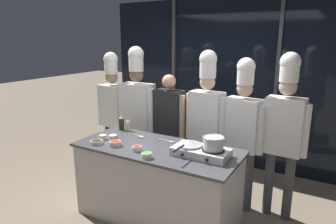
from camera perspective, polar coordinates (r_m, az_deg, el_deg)
name	(u,v)px	position (r m, az deg, el deg)	size (l,w,h in m)	color
ground_plane	(157,218)	(3.77, -2.02, -19.49)	(24.00, 24.00, 0.00)	#7F705B
window_wall_back	(221,83)	(5.01, 10.13, 5.39)	(4.09, 0.09, 2.70)	black
demo_counter	(157,183)	(3.54, -2.08, -13.44)	(1.86, 0.82, 0.89)	beige
portable_stove	(201,152)	(3.12, 6.28, -7.53)	(0.58, 0.32, 0.10)	silver
frying_pan	(189,143)	(3.14, 4.05, -5.87)	(0.27, 0.47, 0.05)	#ADAFB5
stock_pot	(213,143)	(3.03, 8.66, -5.82)	(0.23, 0.21, 0.13)	#B7BABF
squeeze_bottle_soy	(121,123)	(4.00, -8.87, -2.05)	(0.07, 0.07, 0.20)	#332319
squeeze_bottle_oil	(128,125)	(3.94, -7.60, -2.51)	(0.05, 0.05, 0.16)	beige
prep_bowl_soy_glaze	(97,142)	(3.55, -13.43, -5.56)	(0.14, 0.14, 0.04)	silver
prep_bowl_rice	(103,137)	(3.69, -12.32, -4.64)	(0.09, 0.09, 0.05)	silver
prep_bowl_chicken	(113,136)	(3.71, -10.45, -4.56)	(0.10, 0.10, 0.04)	silver
prep_bowl_bell_pepper	(137,148)	(3.26, -5.94, -6.89)	(0.11, 0.11, 0.05)	silver
prep_bowl_scallions	(147,155)	(3.07, -4.11, -8.17)	(0.11, 0.11, 0.06)	silver
prep_bowl_chili_flakes	(115,143)	(3.44, -10.05, -5.84)	(0.13, 0.13, 0.06)	silver
serving_spoon_slotted	(169,141)	(3.52, 0.27, -5.60)	(0.24, 0.05, 0.02)	#B2B5BA
serving_spoon_solid	(139,136)	(3.72, -5.46, -4.58)	(0.27, 0.09, 0.02)	#B2B5BA
chef_head	(113,106)	(4.58, -10.50, 1.21)	(0.56, 0.28, 1.88)	#232326
chef_sous	(137,107)	(4.28, -5.91, 0.95)	(0.62, 0.25, 1.97)	#232326
person_guest	(169,121)	(4.06, 0.16, -1.74)	(0.52, 0.23, 1.61)	#4C4C51
chef_line	(206,115)	(3.78, 7.31, -0.64)	(0.54, 0.26, 1.94)	#4C4C51
chef_pastry	(242,125)	(3.66, 13.99, -2.39)	(0.56, 0.30, 1.86)	#4C4C51
chef_apprentice	(284,124)	(3.58, 21.27, -2.19)	(0.54, 0.24, 1.94)	#4C4C51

